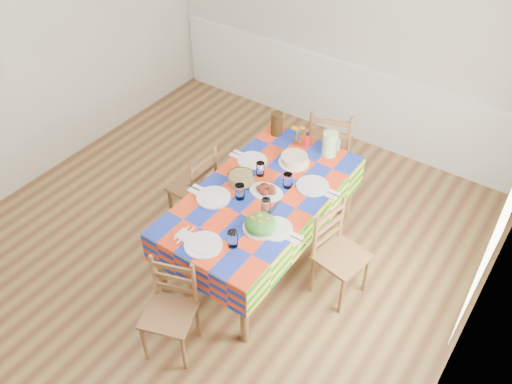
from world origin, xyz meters
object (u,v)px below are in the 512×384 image
Objects in this scene: meat_platter at (266,190)px; chair_far at (329,149)px; chair_right at (338,254)px; green_pitcher at (330,144)px; dining_table at (262,200)px; chair_near at (171,310)px; chair_left at (196,187)px; tea_pitcher at (277,124)px.

chair_far is (-0.01, 1.18, -0.28)m from meat_platter.
meat_platter is 0.35× the size of chair_right.
green_pitcher is (0.17, 0.78, 0.09)m from meat_platter.
dining_table is 0.11m from meat_platter.
chair_left is (-0.75, 1.20, 0.01)m from chair_near.
tea_pitcher is at bearing 117.45° from meat_platter.
chair_left is at bearing -140.14° from green_pitcher.
chair_near is at bearing -79.72° from tea_pitcher.
dining_table is at bearing 70.36° from chair_near.
chair_left is (-0.79, -0.02, -0.33)m from meat_platter.
chair_near is at bearing -90.61° from dining_table.
meat_platter is (0.03, 0.02, 0.11)m from dining_table.
green_pitcher is 0.28× the size of chair_near.
chair_far is (0.02, 1.20, -0.17)m from dining_table.
chair_far is 1.13× the size of chair_left.
dining_table is at bearing 67.80° from chair_far.
chair_right is at bearing 38.41° from chair_near.
green_pitcher is 0.24× the size of chair_far.
tea_pitcher reaches higher than dining_table.
dining_table is 2.24× the size of chair_near.
tea_pitcher is at bearing 65.72° from chair_right.
chair_near is (-0.01, -1.21, -0.24)m from dining_table.
dining_table is 1.21m from chair_far.
meat_platter is at bearing -62.55° from tea_pitcher.
meat_platter is 1.32× the size of green_pitcher.
chair_right is at bearing -35.02° from tea_pitcher.
chair_far is (0.39, 0.39, -0.37)m from tea_pitcher.
dining_table is 1.23m from chair_near.
chair_left is (-0.97, -0.81, -0.43)m from green_pitcher.
tea_pitcher reaches higher than chair_left.
chair_right is at bearing 100.61° from chair_far.
meat_platter is at bearing 93.10° from chair_left.
green_pitcher is 0.57m from chair_far.
tea_pitcher is (-0.41, 0.78, 0.09)m from meat_platter.
tea_pitcher is 2.09m from chair_near.
green_pitcher is at bearing -0.10° from tea_pitcher.
tea_pitcher is (-0.58, 0.00, -0.00)m from green_pitcher.
chair_right is at bearing -55.02° from green_pitcher.
chair_right is (1.14, -0.80, -0.42)m from tea_pitcher.
chair_near is at bearing -91.95° from meat_platter.
green_pitcher is at bearing 131.21° from chair_left.
chair_left is (-0.78, -1.20, -0.06)m from chair_far.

